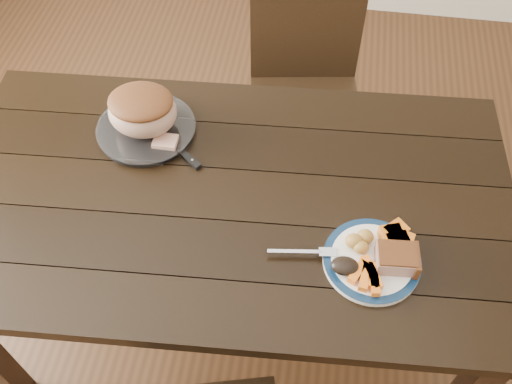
# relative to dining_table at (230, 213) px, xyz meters

# --- Properties ---
(ground) EXTENTS (4.00, 4.00, 0.00)m
(ground) POSITION_rel_dining_table_xyz_m (0.00, 0.00, -0.66)
(ground) COLOR #472B16
(ground) RESTS_ON ground
(dining_table) EXTENTS (1.65, 1.00, 0.75)m
(dining_table) POSITION_rel_dining_table_xyz_m (0.00, 0.00, 0.00)
(dining_table) COLOR black
(dining_table) RESTS_ON ground
(chair_far) EXTENTS (0.48, 0.49, 0.93)m
(chair_far) POSITION_rel_dining_table_xyz_m (0.16, 0.74, -0.13)
(chair_far) COLOR black
(chair_far) RESTS_ON ground
(dinner_plate) EXTENTS (0.25, 0.25, 0.02)m
(dinner_plate) POSITION_rel_dining_table_xyz_m (0.40, -0.16, 0.10)
(dinner_plate) COLOR white
(dinner_plate) RESTS_ON dining_table
(plate_rim) EXTENTS (0.25, 0.25, 0.02)m
(plate_rim) POSITION_rel_dining_table_xyz_m (0.40, -0.16, 0.11)
(plate_rim) COLOR #0D2542
(plate_rim) RESTS_ON dinner_plate
(serving_platter) EXTENTS (0.29, 0.29, 0.02)m
(serving_platter) POSITION_rel_dining_table_xyz_m (-0.29, 0.20, 0.10)
(serving_platter) COLOR white
(serving_platter) RESTS_ON dining_table
(pork_slice) EXTENTS (0.11, 0.09, 0.04)m
(pork_slice) POSITION_rel_dining_table_xyz_m (0.46, -0.17, 0.14)
(pork_slice) COLOR tan
(pork_slice) RESTS_ON dinner_plate
(roasted_potatoes) EXTENTS (0.07, 0.07, 0.04)m
(roasted_potatoes) POSITION_rel_dining_table_xyz_m (0.36, -0.13, 0.13)
(roasted_potatoes) COLOR gold
(roasted_potatoes) RESTS_ON dinner_plate
(carrot_batons) EXTENTS (0.09, 0.11, 0.02)m
(carrot_batons) POSITION_rel_dining_table_xyz_m (0.39, -0.22, 0.12)
(carrot_batons) COLOR orange
(carrot_batons) RESTS_ON dinner_plate
(pumpkin_wedges) EXTENTS (0.09, 0.10, 0.04)m
(pumpkin_wedges) POSITION_rel_dining_table_xyz_m (0.46, -0.10, 0.13)
(pumpkin_wedges) COLOR orange
(pumpkin_wedges) RESTS_ON dinner_plate
(dark_mushroom) EXTENTS (0.07, 0.05, 0.03)m
(dark_mushroom) POSITION_rel_dining_table_xyz_m (0.33, -0.20, 0.13)
(dark_mushroom) COLOR black
(dark_mushroom) RESTS_ON dinner_plate
(fork) EXTENTS (0.18, 0.04, 0.00)m
(fork) POSITION_rel_dining_table_xyz_m (0.24, -0.17, 0.11)
(fork) COLOR silver
(fork) RESTS_ON dinner_plate
(roast_joint) EXTENTS (0.20, 0.18, 0.13)m
(roast_joint) POSITION_rel_dining_table_xyz_m (-0.29, 0.20, 0.18)
(roast_joint) COLOR tan
(roast_joint) RESTS_ON serving_platter
(cut_slice) EXTENTS (0.07, 0.06, 0.02)m
(cut_slice) POSITION_rel_dining_table_xyz_m (-0.21, 0.14, 0.12)
(cut_slice) COLOR tan
(cut_slice) RESTS_ON serving_platter
(carving_knife) EXTENTS (0.27, 0.21, 0.01)m
(carving_knife) POSITION_rel_dining_table_xyz_m (-0.18, 0.14, 0.10)
(carving_knife) COLOR silver
(carving_knife) RESTS_ON dining_table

